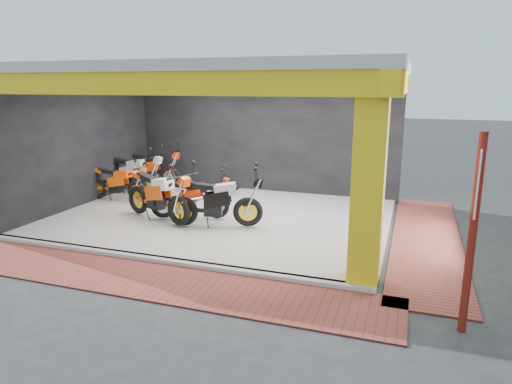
# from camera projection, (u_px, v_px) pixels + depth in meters

# --- Properties ---
(ground) EXTENTS (80.00, 80.00, 0.00)m
(ground) POSITION_uv_depth(u_px,v_px,m) (185.00, 245.00, 9.56)
(ground) COLOR #2D2D30
(ground) RESTS_ON ground
(showroom_floor) EXTENTS (8.00, 6.00, 0.10)m
(showroom_floor) POSITION_uv_depth(u_px,v_px,m) (222.00, 217.00, 11.39)
(showroom_floor) COLOR white
(showroom_floor) RESTS_ON ground
(showroom_ceiling) EXTENTS (8.40, 6.40, 0.20)m
(showroom_ceiling) POSITION_uv_depth(u_px,v_px,m) (220.00, 70.00, 10.57)
(showroom_ceiling) COLOR beige
(showroom_ceiling) RESTS_ON corner_column
(back_wall) EXTENTS (8.20, 0.20, 3.50)m
(back_wall) POSITION_uv_depth(u_px,v_px,m) (262.00, 136.00, 13.85)
(back_wall) COLOR black
(back_wall) RESTS_ON ground
(left_wall) EXTENTS (0.20, 6.20, 3.50)m
(left_wall) POSITION_uv_depth(u_px,v_px,m) (82.00, 143.00, 12.31)
(left_wall) COLOR black
(left_wall) RESTS_ON ground
(corner_column) EXTENTS (0.50, 0.50, 3.50)m
(corner_column) POSITION_uv_depth(u_px,v_px,m) (368.00, 183.00, 7.27)
(corner_column) COLOR yellow
(corner_column) RESTS_ON ground
(header_beam_front) EXTENTS (8.40, 0.30, 0.40)m
(header_beam_front) POSITION_uv_depth(u_px,v_px,m) (151.00, 83.00, 7.88)
(header_beam_front) COLOR yellow
(header_beam_front) RESTS_ON corner_column
(header_beam_right) EXTENTS (0.30, 6.40, 0.40)m
(header_beam_right) POSITION_uv_depth(u_px,v_px,m) (399.00, 84.00, 9.36)
(header_beam_right) COLOR yellow
(header_beam_right) RESTS_ON corner_column
(floor_kerb) EXTENTS (8.00, 0.20, 0.10)m
(floor_kerb) POSITION_uv_depth(u_px,v_px,m) (159.00, 260.00, 8.61)
(floor_kerb) COLOR white
(floor_kerb) RESTS_ON ground
(paver_front) EXTENTS (9.00, 1.40, 0.03)m
(paver_front) POSITION_uv_depth(u_px,v_px,m) (136.00, 278.00, 7.90)
(paver_front) COLOR brown
(paver_front) RESTS_ON ground
(paver_right) EXTENTS (1.40, 7.00, 0.03)m
(paver_right) POSITION_uv_depth(u_px,v_px,m) (426.00, 239.00, 9.86)
(paver_right) COLOR brown
(paver_right) RESTS_ON ground
(signpost) EXTENTS (0.11, 0.38, 2.73)m
(signpost) POSITION_uv_depth(u_px,v_px,m) (473.00, 227.00, 5.89)
(signpost) COLOR maroon
(signpost) RESTS_ON ground
(moto_hero) EXTENTS (2.53, 1.67, 1.45)m
(moto_hero) POSITION_uv_depth(u_px,v_px,m) (178.00, 196.00, 10.32)
(moto_hero) COLOR #FF4D0A
(moto_hero) RESTS_ON showroom_floor
(moto_row_a) EXTENTS (2.43, 1.47, 1.39)m
(moto_row_a) POSITION_uv_depth(u_px,v_px,m) (248.00, 198.00, 10.26)
(moto_row_a) COLOR black
(moto_row_a) RESTS_ON showroom_floor
(moto_row_b) EXTENTS (2.15, 1.33, 1.23)m
(moto_row_b) POSITION_uv_depth(u_px,v_px,m) (217.00, 194.00, 10.91)
(moto_row_b) COLOR #F1300A
(moto_row_b) RESTS_ON showroom_floor
(moto_row_c) EXTENTS (1.97, 0.82, 1.18)m
(moto_row_c) POSITION_uv_depth(u_px,v_px,m) (136.00, 181.00, 12.54)
(moto_row_c) COLOR #EA5009
(moto_row_c) RESTS_ON showroom_floor
(moto_row_d) EXTENTS (2.32, 1.11, 1.36)m
(moto_row_d) POSITION_uv_depth(u_px,v_px,m) (170.00, 166.00, 14.29)
(moto_row_d) COLOR red
(moto_row_d) RESTS_ON showroom_floor
(moto_row_e) EXTENTS (2.31, 0.88, 1.40)m
(moto_row_e) POSITION_uv_depth(u_px,v_px,m) (151.00, 172.00, 13.31)
(moto_row_e) COLOR #AFB2B7
(moto_row_e) RESTS_ON showroom_floor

